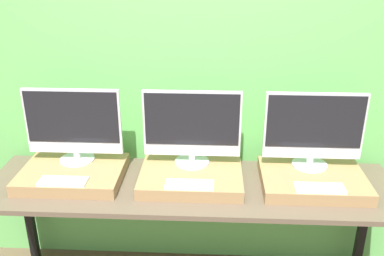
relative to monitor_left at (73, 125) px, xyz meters
name	(u,v)px	position (x,y,z in m)	size (l,w,h in m)	color
wall_back	(194,82)	(0.70, 0.25, 0.20)	(8.00, 0.04, 2.60)	#66B75B
workbench	(191,195)	(0.70, -0.14, -0.38)	(2.37, 0.63, 0.80)	brown
wooden_riser_left	(73,174)	(0.00, -0.11, -0.27)	(0.59, 0.45, 0.07)	#99754C
monitor_left	(73,125)	(0.00, 0.00, 0.00)	(0.57, 0.21, 0.45)	silver
keyboard_left	(63,181)	(0.00, -0.27, -0.22)	(0.26, 0.10, 0.01)	silver
wooden_riser_center	(191,177)	(0.70, -0.11, -0.27)	(0.59, 0.45, 0.07)	#99754C
monitor_center	(192,127)	(0.70, 0.00, 0.00)	(0.57, 0.21, 0.45)	silver
keyboard_center	(189,184)	(0.70, -0.27, -0.22)	(0.26, 0.10, 0.01)	silver
wooden_riser_right	(313,180)	(1.40, -0.11, -0.27)	(0.59, 0.45, 0.07)	#99754C
monitor_right	(314,130)	(1.40, 0.00, 0.00)	(0.57, 0.21, 0.45)	silver
keyboard_right	(320,188)	(1.40, -0.27, -0.22)	(0.26, 0.10, 0.01)	silver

